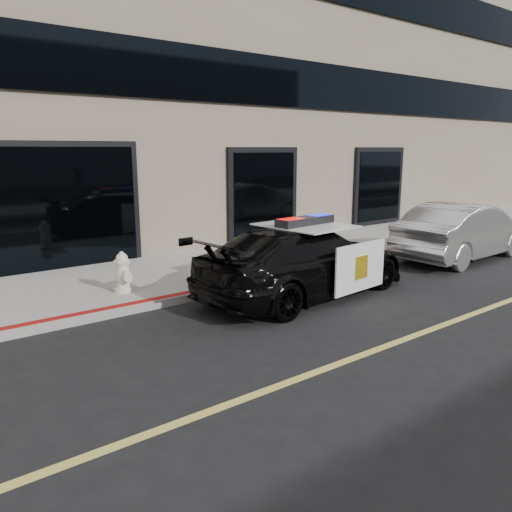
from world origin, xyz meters
TOP-DOWN VIEW (x-y plane):
  - ground at (0.00, 0.00)m, footprint 120.00×120.00m
  - sidewalk_n at (0.00, 5.25)m, footprint 60.00×3.50m
  - building_n at (0.00, 10.50)m, footprint 60.00×7.00m
  - police_car at (2.02, 2.55)m, footprint 2.67×4.89m
  - silver_sedan at (7.32, 2.46)m, footprint 1.82×4.38m
  - fire_hydrant at (-0.80, 4.34)m, footprint 0.34×0.47m

SIDE VIEW (x-z plane):
  - ground at x=0.00m, z-range 0.00..0.00m
  - sidewalk_n at x=0.00m, z-range 0.00..0.15m
  - fire_hydrant at x=-0.80m, z-range 0.13..0.87m
  - police_car at x=2.02m, z-range -0.08..1.41m
  - silver_sedan at x=7.32m, z-range 0.00..1.40m
  - building_n at x=0.00m, z-range 0.00..12.00m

